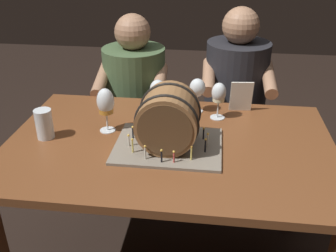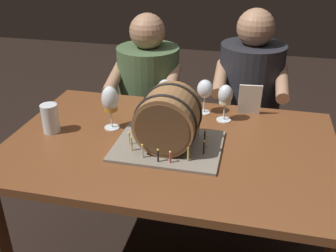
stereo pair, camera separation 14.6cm
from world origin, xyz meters
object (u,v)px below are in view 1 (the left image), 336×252
(wine_glass_red, at_px, (158,90))
(person_seated_right, at_px, (234,112))
(dining_table, at_px, (169,163))
(wine_glass_white, at_px, (219,94))
(menu_card, at_px, (241,97))
(person_seated_left, at_px, (136,110))
(barrel_cake, at_px, (168,121))
(beer_pint, at_px, (44,125))
(wine_glass_amber, at_px, (106,103))
(wine_glass_empty, at_px, (197,88))

(wine_glass_red, bearing_deg, person_seated_right, 46.84)
(dining_table, xyz_separation_m, wine_glass_white, (0.20, 0.27, 0.23))
(dining_table, height_order, menu_card, menu_card)
(person_seated_left, xyz_separation_m, person_seated_right, (0.61, 0.00, 0.02))
(barrel_cake, xyz_separation_m, wine_glass_red, (-0.09, 0.35, -0.01))
(wine_glass_white, height_order, person_seated_left, person_seated_left)
(barrel_cake, height_order, beer_pint, barrel_cake)
(wine_glass_amber, xyz_separation_m, person_seated_right, (0.60, 0.67, -0.32))
(wine_glass_amber, distance_m, beer_pint, 0.28)
(dining_table, distance_m, beer_pint, 0.57)
(wine_glass_red, xyz_separation_m, person_seated_left, (-0.21, 0.43, -0.32))
(wine_glass_amber, height_order, person_seated_right, person_seated_right)
(wine_glass_amber, xyz_separation_m, wine_glass_red, (0.20, 0.24, -0.02))
(dining_table, distance_m, menu_card, 0.52)
(wine_glass_empty, xyz_separation_m, menu_card, (0.22, 0.03, -0.04))
(beer_pint, height_order, person_seated_left, person_seated_left)
(person_seated_left, bearing_deg, menu_card, -31.32)
(beer_pint, bearing_deg, wine_glass_empty, 28.90)
(wine_glass_red, bearing_deg, barrel_cake, -74.87)
(wine_glass_amber, relative_size, wine_glass_red, 1.24)
(barrel_cake, xyz_separation_m, beer_pint, (-0.55, 0.02, -0.06))
(dining_table, xyz_separation_m, wine_glass_empty, (0.10, 0.33, 0.23))
(wine_glass_red, height_order, person_seated_left, person_seated_left)
(person_seated_right, bearing_deg, dining_table, -112.47)
(wine_glass_red, distance_m, wine_glass_white, 0.30)
(wine_glass_empty, relative_size, wine_glass_white, 0.96)
(dining_table, height_order, wine_glass_red, wine_glass_red)
(barrel_cake, xyz_separation_m, wine_glass_empty, (0.10, 0.37, 0.00))
(wine_glass_amber, bearing_deg, wine_glass_empty, 33.62)
(wine_glass_white, distance_m, beer_pint, 0.81)
(beer_pint, bearing_deg, menu_card, 24.07)
(wine_glass_amber, height_order, menu_card, wine_glass_amber)
(barrel_cake, relative_size, wine_glass_empty, 2.58)
(wine_glass_empty, bearing_deg, barrel_cake, -104.86)
(wine_glass_empty, height_order, person_seated_right, person_seated_right)
(barrel_cake, bearing_deg, person_seated_left, 111.38)
(dining_table, distance_m, barrel_cake, 0.23)
(menu_card, bearing_deg, beer_pint, -161.83)
(wine_glass_red, relative_size, wine_glass_white, 0.92)
(wine_glass_amber, distance_m, wine_glass_red, 0.31)
(barrel_cake, distance_m, beer_pint, 0.55)
(wine_glass_empty, xyz_separation_m, wine_glass_red, (-0.19, -0.02, -0.01))
(menu_card, xyz_separation_m, person_seated_right, (-0.01, 0.38, -0.26))
(menu_card, bearing_deg, dining_table, -136.91)
(person_seated_right, bearing_deg, wine_glass_white, -102.43)
(wine_glass_white, distance_m, person_seated_left, 0.77)
(dining_table, relative_size, wine_glass_amber, 6.88)
(wine_glass_empty, height_order, beer_pint, wine_glass_empty)
(dining_table, height_order, wine_glass_white, wine_glass_white)
(barrel_cake, relative_size, wine_glass_red, 2.69)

